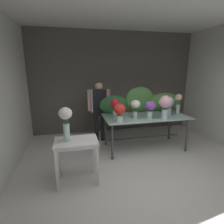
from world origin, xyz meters
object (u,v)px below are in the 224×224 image
object	(u,v)px
display_table_glass	(145,120)
vase_blush_tulips	(165,105)
vase_violet_roses	(150,108)
vase_white_roses_tall	(66,120)
vase_lilac_peonies	(169,105)
florist	(99,105)
vase_scarlet_lilies	(120,111)
side_table_white	(76,147)
vase_peach_carnations	(178,102)
vase_crimson_freesia	(115,107)
vase_ivory_stock	(135,106)

from	to	relation	value
display_table_glass	vase_blush_tulips	bearing A→B (deg)	-53.51
vase_violet_roses	vase_blush_tulips	xyz separation A→B (m)	(0.28, -0.14, 0.08)
display_table_glass	vase_white_roses_tall	xyz separation A→B (m)	(-1.81, -0.99, 0.42)
vase_violet_roses	vase_lilac_peonies	size ratio (longest dim) A/B	0.87
vase_blush_tulips	florist	bearing A→B (deg)	139.63
vase_violet_roses	vase_scarlet_lilies	size ratio (longest dim) A/B	0.99
side_table_white	vase_peach_carnations	bearing A→B (deg)	21.97
vase_scarlet_lilies	vase_blush_tulips	bearing A→B (deg)	-0.97
display_table_glass	vase_lilac_peonies	world-z (taller)	vase_lilac_peonies
vase_lilac_peonies	vase_blush_tulips	bearing A→B (deg)	-131.01
vase_crimson_freesia	vase_scarlet_lilies	distance (m)	0.29
florist	vase_white_roses_tall	xyz separation A→B (m)	(-0.80, -1.71, 0.15)
vase_ivory_stock	vase_white_roses_tall	distance (m)	1.73
vase_scarlet_lilies	vase_peach_carnations	distance (m)	1.65
side_table_white	vase_ivory_stock	xyz separation A→B (m)	(1.35, 0.86, 0.46)
vase_ivory_stock	vase_peach_carnations	bearing A→B (deg)	7.92
side_table_white	vase_ivory_stock	bearing A→B (deg)	32.36
vase_ivory_stock	vase_violet_roses	bearing A→B (deg)	-19.20
vase_peach_carnations	vase_white_roses_tall	bearing A→B (deg)	-159.12
florist	vase_blush_tulips	xyz separation A→B (m)	(1.29, -1.10, 0.18)
vase_scarlet_lilies	vase_white_roses_tall	bearing A→B (deg)	-149.82
vase_crimson_freesia	vase_blush_tulips	bearing A→B (deg)	-16.18
side_table_white	vase_crimson_freesia	size ratio (longest dim) A/B	1.69
vase_lilac_peonies	vase_ivory_stock	xyz separation A→B (m)	(-0.86, -0.05, 0.02)
display_table_glass	vase_white_roses_tall	distance (m)	2.11
vase_blush_tulips	vase_ivory_stock	bearing A→B (deg)	157.39
florist	vase_crimson_freesia	xyz separation A→B (m)	(0.23, -0.79, 0.12)
florist	vase_scarlet_lilies	size ratio (longest dim) A/B	3.97
vase_white_roses_tall	side_table_white	bearing A→B (deg)	-0.30
display_table_glass	vase_lilac_peonies	xyz separation A→B (m)	(0.54, -0.09, 0.38)
side_table_white	florist	world-z (taller)	florist
florist	vase_ivory_stock	bearing A→B (deg)	-50.78
vase_crimson_freesia	vase_blush_tulips	distance (m)	1.10
florist	vase_ivory_stock	world-z (taller)	florist
display_table_glass	vase_peach_carnations	bearing A→B (deg)	1.70
florist	vase_scarlet_lilies	xyz separation A→B (m)	(0.27, -1.08, 0.09)
vase_scarlet_lilies	vase_peach_carnations	world-z (taller)	vase_peach_carnations
vase_violet_roses	vase_peach_carnations	size ratio (longest dim) A/B	0.81
vase_ivory_stock	vase_blush_tulips	xyz separation A→B (m)	(0.60, -0.25, 0.05)
display_table_glass	vase_scarlet_lilies	world-z (taller)	vase_scarlet_lilies
side_table_white	vase_peach_carnations	xyz separation A→B (m)	(2.53, 1.02, 0.47)
florist	vase_crimson_freesia	bearing A→B (deg)	-73.62
florist	vase_lilac_peonies	bearing A→B (deg)	-27.38
vase_crimson_freesia	vase_white_roses_tall	bearing A→B (deg)	-138.61
vase_crimson_freesia	vase_scarlet_lilies	xyz separation A→B (m)	(0.04, -0.29, -0.03)
display_table_glass	side_table_white	distance (m)	1.94
vase_peach_carnations	vase_ivory_stock	bearing A→B (deg)	-172.08
display_table_glass	vase_crimson_freesia	world-z (taller)	vase_crimson_freesia
florist	vase_blush_tulips	world-z (taller)	florist
vase_violet_roses	vase_crimson_freesia	xyz separation A→B (m)	(-0.77, 0.17, 0.02)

